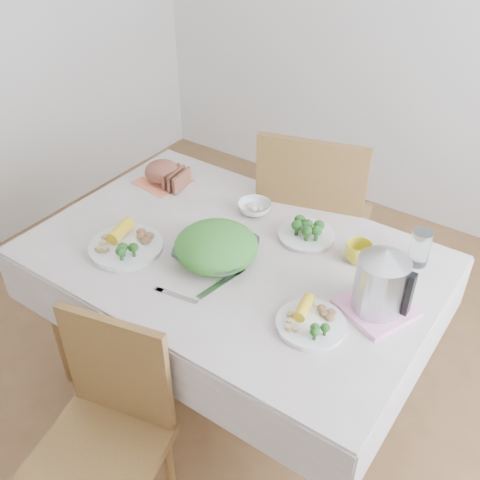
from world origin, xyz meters
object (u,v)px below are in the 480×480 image
Objects in this scene: chair_far at (314,234)px; yellow_mug at (359,253)px; chair_near at (96,449)px; dinner_plate_left at (126,247)px; dining_table at (233,326)px; salad_bowl at (216,253)px; dinner_plate_right at (311,324)px; electric_kettle at (381,282)px.

yellow_mug is at bearing 115.87° from chair_far.
dinner_plate_left is (-0.35, 0.55, 0.31)m from chair_near.
salad_bowl is (-0.02, -0.07, 0.42)m from dining_table.
electric_kettle reaches higher than dinner_plate_right.
chair_far is at bearing 76.26° from chair_near.
electric_kettle reaches higher than dinner_plate_left.
dining_table is 0.57m from dinner_plate_left.
dinner_plate_left is at bearing -148.16° from dining_table.
dining_table is 13.59× the size of yellow_mug.
salad_bowl is at bearing 167.76° from dinner_plate_right.
dinner_plate_left is 1.23× the size of dinner_plate_right.
yellow_mug reaches higher than dining_table.
salad_bowl is (-0.03, 0.70, 0.33)m from chair_near.
salad_bowl is at bearing 70.79° from chair_far.
chair_far reaches higher than dinner_plate_right.
dinner_plate_right is 2.21× the size of yellow_mug.
dinner_plate_left is at bearing -155.79° from salad_bowl.
dinner_plate_right reaches higher than dining_table.
yellow_mug is at bearing 54.53° from chair_near.
dining_table is 5.95× the size of electric_kettle.
chair_far is 0.80m from salad_bowl.
dinner_plate_right is (0.77, 0.05, 0.00)m from dinner_plate_left.
dinner_plate_right is at bearing -86.54° from yellow_mug.
dinner_plate_right is (0.42, -0.82, 0.31)m from chair_far.
chair_near reaches higher than dining_table.
dinner_plate_right is (0.45, -0.10, -0.02)m from salad_bowl.
salad_bowl is at bearing -145.69° from yellow_mug.
dinner_plate_left is at bearing -176.63° from dinner_plate_right.
dining_table is 0.77m from chair_near.
salad_bowl is 0.52m from yellow_mug.
chair_near is 0.72m from dinner_plate_left.
salad_bowl is at bearing 79.06° from chair_near.
dining_table is at bearing -151.15° from yellow_mug.
chair_far reaches higher than yellow_mug.
dining_table is 0.61m from dinner_plate_right.
yellow_mug is (0.43, 0.29, 0.01)m from salad_bowl.
dinner_plate_right is at bearing 100.45° from chair_far.
yellow_mug is (0.75, 0.44, 0.03)m from dinner_plate_left.
electric_kettle is (0.16, -0.20, 0.08)m from yellow_mug.
yellow_mug is at bearing 28.85° from dining_table.
dining_table is at bearing 164.61° from electric_kettle.
electric_kettle reaches higher than dining_table.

